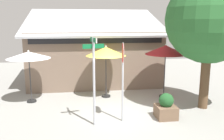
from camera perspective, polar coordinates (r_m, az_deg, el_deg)
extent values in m
cube|color=gray|center=(10.30, 2.16, -10.33)|extent=(28.00, 28.00, 0.10)
cube|color=#705B4C|center=(15.25, -4.22, 3.26)|extent=(7.66, 4.72, 3.22)
cube|color=#B7BABF|center=(14.95, -4.31, 11.49)|extent=(8.16, 5.22, 1.70)
cube|color=black|center=(12.73, -3.56, 7.36)|extent=(7.06, 0.16, 0.44)
cylinder|color=#A8AAB2|center=(8.61, -4.31, -2.99)|extent=(0.09, 0.09, 3.25)
cube|color=#116B38|center=(8.37, -4.47, 7.18)|extent=(0.17, 0.77, 0.16)
cube|color=#116B38|center=(8.38, -4.44, 5.68)|extent=(0.77, 0.17, 0.16)
cube|color=white|center=(7.96, -3.74, 6.98)|extent=(0.04, 0.07, 0.16)
cylinder|color=#A8AAB2|center=(9.08, 2.55, -5.29)|extent=(0.07, 0.07, 2.31)
cylinder|color=white|center=(8.77, 2.64, 4.06)|extent=(0.10, 0.78, 0.79)
cylinder|color=red|center=(8.77, 2.64, 4.06)|extent=(0.10, 0.73, 0.74)
cylinder|color=black|center=(12.17, -18.61, -7.03)|extent=(0.44, 0.44, 0.08)
cylinder|color=#333335|center=(11.89, -18.93, -2.27)|extent=(0.05, 0.05, 2.16)
cone|color=white|center=(11.68, -19.30, 3.40)|extent=(2.00, 2.00, 0.32)
sphere|color=silver|center=(11.66, -19.36, 4.32)|extent=(0.08, 0.08, 0.08)
cylinder|color=black|center=(12.29, -1.42, -6.23)|extent=(0.44, 0.44, 0.08)
cylinder|color=#333335|center=(12.02, -1.44, -1.46)|extent=(0.05, 0.05, 2.17)
cone|color=#EAD14C|center=(11.80, -1.47, 4.49)|extent=(1.99, 1.99, 0.43)
sphere|color=silver|center=(11.77, -1.48, 5.68)|extent=(0.08, 0.08, 0.08)
cylinder|color=black|center=(12.56, 12.21, -6.11)|extent=(0.44, 0.44, 0.08)
cylinder|color=#333335|center=(12.28, 12.42, -1.28)|extent=(0.05, 0.05, 2.24)
cone|color=#B21E23|center=(12.07, 12.68, 4.74)|extent=(2.02, 2.02, 0.45)
sphere|color=silver|center=(12.04, 12.74, 5.95)|extent=(0.08, 0.08, 0.08)
cylinder|color=brown|center=(11.21, 21.25, -2.38)|extent=(0.40, 0.40, 2.49)
sphere|color=#28602D|center=(10.92, 22.26, 11.10)|extent=(3.67, 3.67, 3.67)
cube|color=brown|center=(9.86, 12.71, -9.71)|extent=(0.78, 0.78, 0.51)
sphere|color=#1E4C23|center=(9.71, 12.84, -7.09)|extent=(0.58, 0.58, 0.58)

